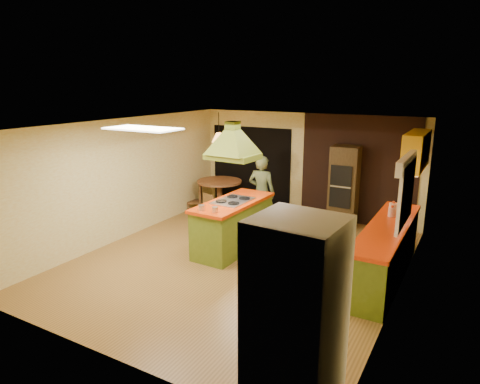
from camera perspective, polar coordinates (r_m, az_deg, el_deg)
The scene contains 21 objects.
ground at distance 7.99m, azimuth 0.01°, elevation -9.16°, with size 6.50×6.50×0.00m, color olive.
room_walls at distance 7.58m, azimuth 0.01°, elevation -0.47°, with size 5.50×6.50×6.50m.
ceiling_plane at distance 7.36m, azimuth 0.01°, elevation 8.98°, with size 6.50×6.50×0.00m, color silver.
brick_panel at distance 10.08m, azimuth 15.42°, elevation 2.77°, with size 2.64×0.03×2.50m, color #381E14.
nook_opening at distance 11.09m, azimuth 1.47°, elevation 3.26°, with size 2.20×0.03×2.10m, color black.
right_counter at distance 7.59m, azimuth 18.85°, elevation -7.54°, with size 0.62×3.05×0.92m.
upper_cabinets at distance 8.73m, azimuth 22.45°, elevation 5.12°, with size 0.34×1.40×0.70m, color yellow.
window_right at distance 6.99m, azimuth 21.38°, elevation 1.63°, with size 0.12×1.35×1.06m.
fluor_panel at distance 7.03m, azimuth -12.84°, elevation 8.24°, with size 1.20×0.60×0.03m, color white.
kitchen_island at distance 8.37m, azimuth -0.94°, elevation -4.40°, with size 0.85×1.99×1.00m.
range_hood at distance 7.98m, azimuth -0.99°, elevation 7.64°, with size 0.95×0.71×0.78m.
man at distance 9.42m, azimuth 2.90°, elevation -0.11°, with size 0.61×0.40×1.67m, color #444E29.
refrigerator at distance 4.34m, azimuth 7.38°, elevation -16.19°, with size 0.82×0.78×2.00m, color white.
wall_oven at distance 9.94m, azimuth 13.71°, elevation 0.75°, with size 0.64×0.63×1.84m.
dining_table at distance 10.70m, azimuth -2.74°, elevation 0.28°, with size 1.11×1.11×0.83m.
chair_left at distance 11.06m, azimuth -6.08°, elevation -0.70°, with size 0.36×0.36×0.65m, color brown, non-canonical shape.
chair_near at distance 10.11m, azimuth -3.49°, elevation -2.00°, with size 0.38×0.38×0.69m, color brown, non-canonical shape.
pendant_lamp at distance 10.46m, azimuth -2.83°, elevation 7.29°, with size 0.35×0.35×0.23m, color #FF9E3F.
canister_large at distance 8.03m, azimuth 19.73°, elevation -2.16°, with size 0.14×0.14×0.21m, color #FFECCD.
canister_medium at distance 8.08m, azimuth 19.78°, elevation -2.18°, with size 0.13×0.13×0.18m, color beige.
canister_small at distance 7.93m, azimuth 19.57°, elevation -2.53°, with size 0.12×0.12×0.16m, color beige.
Camera 1 is at (3.60, -6.38, 3.20)m, focal length 32.00 mm.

